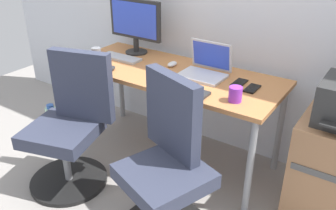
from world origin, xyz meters
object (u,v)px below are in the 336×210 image
office_chair_right (167,168)px  open_laptop (206,67)px  office_chair_left (70,128)px  coffee_mug (235,94)px  desktop_monitor (135,22)px  water_bottle_on_floor (53,122)px

office_chair_right → open_laptop: size_ratio=3.03×
office_chair_left → coffee_mug: (0.97, 0.45, 0.33)m
office_chair_left → office_chair_right: same height
office_chair_left → open_laptop: office_chair_left is taller
office_chair_right → desktop_monitor: desktop_monitor is taller
open_laptop → coffee_mug: size_ratio=3.37×
coffee_mug → open_laptop: bearing=142.1°
office_chair_left → office_chair_right: (0.79, -0.00, 0.00)m
open_laptop → coffee_mug: open_laptop is taller
office_chair_right → open_laptop: office_chair_right is taller
water_bottle_on_floor → desktop_monitor: (0.52, 0.53, 0.81)m
office_chair_right → open_laptop: 0.81m
office_chair_left → open_laptop: size_ratio=3.03×
water_bottle_on_floor → desktop_monitor: bearing=45.9°
desktop_monitor → water_bottle_on_floor: bearing=-134.1°
desktop_monitor → coffee_mug: (1.05, -0.38, -0.20)m
desktop_monitor → coffee_mug: bearing=-19.8°
desktop_monitor → office_chair_left: bearing=-84.9°
desktop_monitor → coffee_mug: desktop_monitor is taller
desktop_monitor → open_laptop: desktop_monitor is taller
water_bottle_on_floor → coffee_mug: 1.69m
desktop_monitor → coffee_mug: 1.13m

